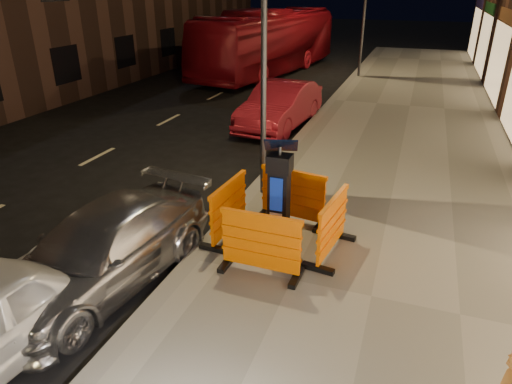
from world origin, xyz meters
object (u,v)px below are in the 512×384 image
(barrier_bldgside, at_px, (332,226))
(barrier_kerbside, at_px, (229,209))
(barrier_back, at_px, (293,196))
(car_silver, at_px, (108,281))
(car_red, at_px, (280,127))
(bus_doubledecker, at_px, (268,73))
(barrier_front, at_px, (261,244))
(parking_kiosk, at_px, (279,196))

(barrier_bldgside, bearing_deg, barrier_kerbside, 98.00)
(barrier_kerbside, xyz_separation_m, barrier_bldgside, (1.90, 0.00, 0.00))
(barrier_back, distance_m, car_silver, 3.69)
(barrier_bldgside, distance_m, car_red, 8.22)
(barrier_kerbside, distance_m, barrier_bldgside, 1.90)
(barrier_kerbside, xyz_separation_m, bus_doubledecker, (-4.82, 16.97, -0.68))
(barrier_front, bearing_deg, car_silver, -158.46)
(barrier_back, height_order, car_red, barrier_back)
(parking_kiosk, xyz_separation_m, barrier_back, (0.00, 0.95, -0.42))
(barrier_front, relative_size, barrier_back, 1.00)
(car_red, relative_size, bus_doubledecker, 0.38)
(barrier_front, distance_m, car_red, 8.81)
(barrier_kerbside, distance_m, car_red, 7.68)
(barrier_kerbside, distance_m, car_silver, 2.39)
(barrier_front, relative_size, car_silver, 0.32)
(barrier_back, bearing_deg, car_red, 117.87)
(car_silver, bearing_deg, barrier_bldgside, 37.12)
(barrier_kerbside, relative_size, car_silver, 0.32)
(barrier_front, height_order, car_silver, barrier_front)
(barrier_front, distance_m, barrier_back, 1.90)
(car_red, bearing_deg, barrier_bldgside, -62.24)
(parking_kiosk, distance_m, barrier_kerbside, 1.04)
(barrier_kerbside, bearing_deg, barrier_bldgside, -86.00)
(bus_doubledecker, bearing_deg, parking_kiosk, -62.33)
(barrier_back, distance_m, barrier_kerbside, 1.34)
(barrier_front, height_order, bus_doubledecker, bus_doubledecker)
(barrier_bldgside, xyz_separation_m, car_silver, (-3.29, -1.83, -0.68))
(barrier_kerbside, xyz_separation_m, car_silver, (-1.39, -1.83, -0.68))
(bus_doubledecker, bearing_deg, barrier_kerbside, -65.25)
(barrier_front, xyz_separation_m, car_silver, (-2.34, -0.88, -0.68))
(barrier_back, bearing_deg, bus_doubledecker, 118.81)
(barrier_front, bearing_deg, bus_doubledecker, 108.85)
(parking_kiosk, relative_size, barrier_front, 1.40)
(barrier_back, relative_size, barrier_kerbside, 1.00)
(barrier_front, relative_size, bus_doubledecker, 0.12)
(car_red, distance_m, bus_doubledecker, 10.07)
(barrier_front, height_order, barrier_bldgside, same)
(car_red, xyz_separation_m, bus_doubledecker, (-3.52, 9.43, 0.00))
(car_red, bearing_deg, barrier_back, -66.38)
(barrier_front, height_order, barrier_back, same)
(car_red, bearing_deg, barrier_front, -70.40)
(barrier_kerbside, height_order, bus_doubledecker, bus_doubledecker)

